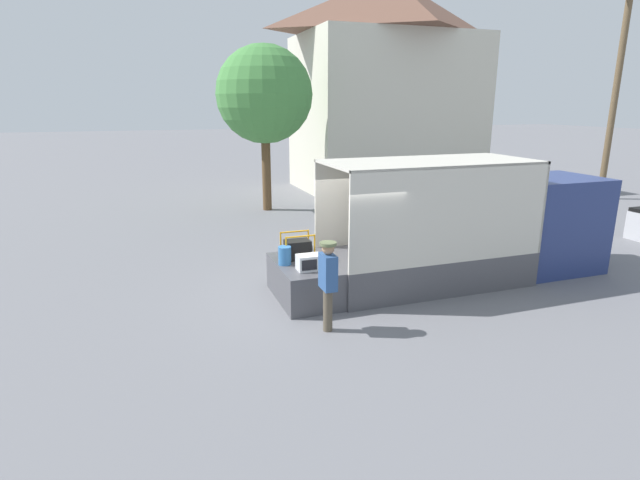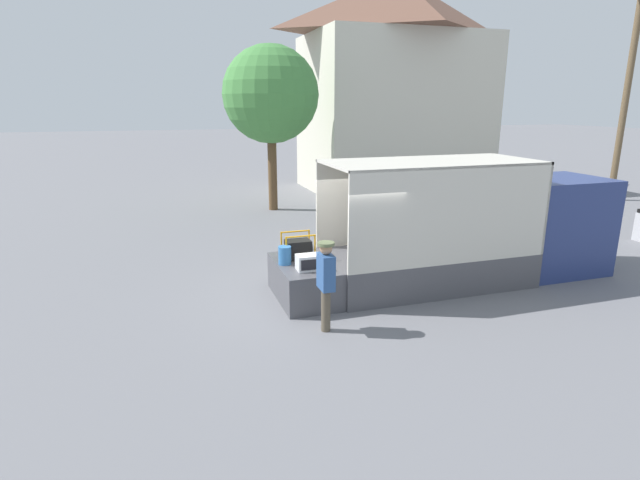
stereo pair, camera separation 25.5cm
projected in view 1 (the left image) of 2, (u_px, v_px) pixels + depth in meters
ground_plane at (330, 295)px, 11.45m from camera, size 160.00×160.00×0.00m
box_truck at (491, 237)px, 12.56m from camera, size 7.25×2.19×2.98m
tailgate_deck at (304, 281)px, 11.14m from camera, size 1.23×2.08×0.83m
microwave at (309, 262)px, 10.53m from camera, size 0.51×0.36×0.33m
portable_generator at (298, 249)px, 11.29m from camera, size 0.70×0.50×0.60m
orange_bucket at (285, 256)px, 10.87m from camera, size 0.28×0.28×0.40m
worker_person at (328, 277)px, 9.35m from camera, size 0.32×0.44×1.77m
house_backdrop at (386, 85)px, 24.73m from camera, size 8.80×6.36×10.10m
utility_pole at (616, 92)px, 21.82m from camera, size 1.80×0.28×9.19m
street_tree at (264, 95)px, 19.47m from camera, size 3.79×3.79×6.49m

